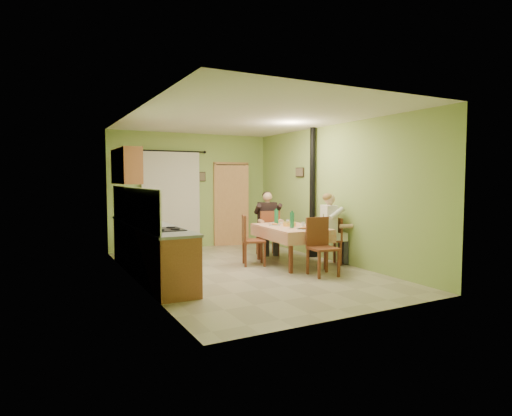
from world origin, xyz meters
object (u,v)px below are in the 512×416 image
chair_near (323,259)px  chair_far (268,242)px  man_right (330,220)px  stove_flue (312,210)px  man_far (268,216)px  chair_right (331,250)px  chair_left (253,250)px  dining_table (291,245)px

chair_near → chair_far: bearing=-87.6°
man_right → stove_flue: bearing=4.7°
chair_near → stove_flue: stove_flue is taller
chair_near → man_far: size_ratio=0.73×
chair_right → chair_left: size_ratio=0.94×
stove_flue → man_far: bearing=143.5°
dining_table → stove_flue: 1.20m
chair_right → stove_flue: stove_flue is taller
chair_right → man_far: size_ratio=0.67×
dining_table → man_far: bearing=89.6°
man_right → chair_left: bearing=81.1°
dining_table → chair_far: (0.09, 1.07, -0.09)m
dining_table → man_far: man_far is taller
chair_near → stove_flue: (0.90, 1.59, 0.73)m
chair_near → chair_right: bearing=-130.4°
chair_left → man_far: 1.27m
chair_far → man_far: man_far is taller
chair_near → stove_flue: size_ratio=0.36×
chair_right → man_right: (-0.01, 0.00, 0.59)m
chair_right → man_far: bearing=39.3°
man_far → chair_far: bearing=-90.0°
chair_near → man_right: man_right is taller
chair_left → man_right: (1.38, -0.67, 0.59)m
dining_table → chair_left: bearing=162.1°
chair_far → chair_near: size_ratio=0.98×
dining_table → chair_left: 0.76m
chair_far → chair_left: bearing=-121.5°
chair_far → chair_right: 1.58m
chair_right → chair_left: bearing=81.2°
chair_near → chair_right: (0.72, 0.70, -0.00)m
man_right → dining_table: bearing=77.8°
chair_far → chair_right: size_ratio=1.08×
dining_table → stove_flue: bearing=34.4°
dining_table → man_right: man_right is taller
chair_left → chair_near: bearing=45.9°
man_far → stove_flue: bearing=-23.2°
dining_table → chair_right: (0.70, -0.38, -0.09)m
chair_left → chair_right: bearing=84.2°
man_far → stove_flue: size_ratio=0.50×
chair_near → chair_left: bearing=-58.6°
chair_near → man_far: (0.12, 2.17, 0.59)m
chair_far → chair_left: chair_far is taller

